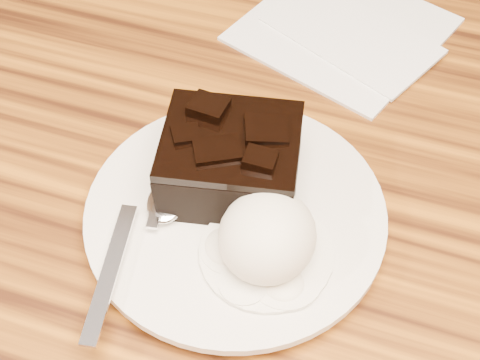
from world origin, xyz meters
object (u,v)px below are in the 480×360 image
(plate, at_px, (236,217))
(spoon, at_px, (167,203))
(ice_cream_scoop, at_px, (267,236))
(napkin, at_px, (343,28))
(brownie, at_px, (231,163))

(plate, bearing_deg, spoon, -164.77)
(ice_cream_scoop, height_order, spoon, ice_cream_scoop)
(spoon, relative_size, napkin, 0.97)
(brownie, relative_size, napkin, 0.57)
(ice_cream_scoop, relative_size, spoon, 0.43)
(brownie, xyz_separation_m, spoon, (-0.04, -0.04, -0.02))
(brownie, xyz_separation_m, ice_cream_scoop, (0.04, -0.05, 0.00))
(brownie, xyz_separation_m, napkin, (0.03, 0.22, -0.04))
(plate, bearing_deg, napkin, 84.52)
(spoon, xyz_separation_m, napkin, (0.07, 0.25, -0.02))
(ice_cream_scoop, xyz_separation_m, napkin, (-0.01, 0.27, -0.04))
(ice_cream_scoop, xyz_separation_m, spoon, (-0.08, 0.02, -0.02))
(brownie, bearing_deg, ice_cream_scoop, -50.14)
(ice_cream_scoop, distance_m, napkin, 0.27)
(ice_cream_scoop, relative_size, napkin, 0.42)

